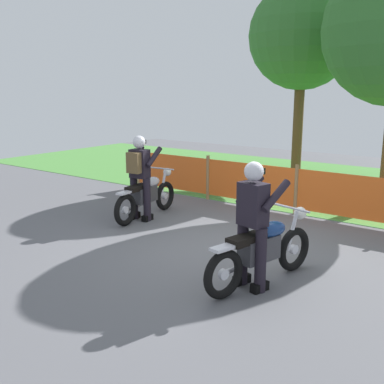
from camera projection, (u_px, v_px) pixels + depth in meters
ground at (230, 249)px, 7.51m from camera, size 24.00×24.00×0.02m
grass_verge at (348, 186)px, 12.23m from camera, size 24.00×6.86×0.01m
barrier_fence at (296, 189)px, 9.42m from camera, size 8.98×0.08×1.05m
tree_leftmost at (302, 36)px, 12.25m from camera, size 2.90×2.90×5.43m
motorcycle_lead at (147, 195)px, 9.23m from camera, size 0.58×1.99×0.94m
motorcycle_trailing at (262, 250)px, 6.06m from camera, size 0.75×2.02×0.97m
rider_lead at (140, 173)px, 8.93m from camera, size 0.59×0.71×1.69m
rider_trailing at (253, 221)px, 5.84m from camera, size 0.64×0.65×1.69m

